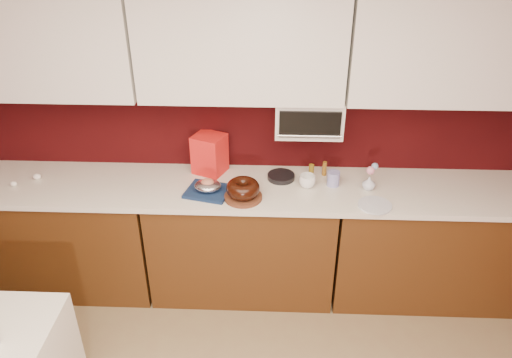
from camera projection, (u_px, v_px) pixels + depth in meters
The scene contains 29 objects.
ceiling at pixel (167, 1), 1.00m from camera, with size 4.00×4.50×0.02m, color white.
wall_back at pixel (244, 122), 3.57m from camera, with size 4.00×0.02×2.50m, color #340708.
base_cabinet_left at pixel (66, 236), 3.76m from camera, with size 1.31×0.58×0.86m, color #4D2A0F.
base_cabinet_center at pixel (243, 240), 3.71m from camera, with size 1.31×0.58×0.86m, color #4D2A0F.
base_cabinet_right at pixel (423, 245), 3.67m from camera, with size 1.31×0.58×0.86m, color #4D2A0F.
countertop at pixel (242, 189), 3.49m from camera, with size 4.00×0.62×0.04m, color silver.
upper_cabinet_left at pixel (32, 42), 3.17m from camera, with size 1.31×0.33×0.70m, color white.
upper_cabinet_center at pixel (241, 45), 3.13m from camera, with size 1.31×0.33×0.70m, color white.
upper_cabinet_right at pixel (456, 47), 3.08m from camera, with size 1.31×0.33×0.70m, color white.
toaster_oven at pixel (309, 115), 3.37m from camera, with size 0.45×0.30×0.25m, color white.
toaster_oven_door at pixel (310, 125), 3.23m from camera, with size 0.40×0.02×0.18m, color black.
toaster_oven_handle at pixel (309, 136), 3.25m from camera, with size 0.02×0.02×0.42m, color silver.
cake_base at pixel (243, 197), 3.34m from camera, with size 0.25×0.25×0.02m, color brown.
bundt_cake at pixel (243, 188), 3.30m from camera, with size 0.22×0.22×0.09m, color black.
navy_towel at pixel (208, 191), 3.40m from camera, with size 0.29×0.24×0.02m, color #14264B.
foil_ham_nest at pixel (208, 186), 3.38m from camera, with size 0.18×0.15×0.07m, color silver.
roasted_ham at pixel (208, 183), 3.37m from camera, with size 0.09×0.08×0.06m, color #C7755B.
pandoro_box at pixel (210, 154), 3.59m from camera, with size 0.21×0.19×0.29m, color red.
dark_pan at pixel (281, 177), 3.56m from camera, with size 0.20×0.20×0.03m, color black.
coffee_mug at pixel (307, 180), 3.45m from camera, with size 0.10×0.10×0.11m, color white.
blue_jar at pixel (333, 179), 3.47m from camera, with size 0.09×0.09×0.10m, color #1B2097.
flower_vase at pixel (369, 182), 3.42m from camera, with size 0.07×0.07×0.11m, color silver.
flower_pink at pixel (371, 170), 3.37m from camera, with size 0.06×0.06×0.06m, color pink.
flower_blue at pixel (375, 166), 3.38m from camera, with size 0.05×0.05×0.05m, color #7E9EC9.
china_plate at pixel (375, 205), 3.26m from camera, with size 0.22×0.22×0.01m, color silver.
amber_bottle at pixel (311, 172), 3.55m from camera, with size 0.04×0.04×0.11m, color olive.
egg_left at pixel (14, 184), 3.47m from camera, with size 0.05×0.04×0.04m, color white.
egg_right at pixel (37, 177), 3.55m from camera, with size 0.06×0.05×0.05m, color white.
amber_bottle_tall at pixel (324, 169), 3.59m from camera, with size 0.03×0.03×0.11m, color brown.
Camera 1 is at (0.22, -1.03, 2.69)m, focal length 35.00 mm.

